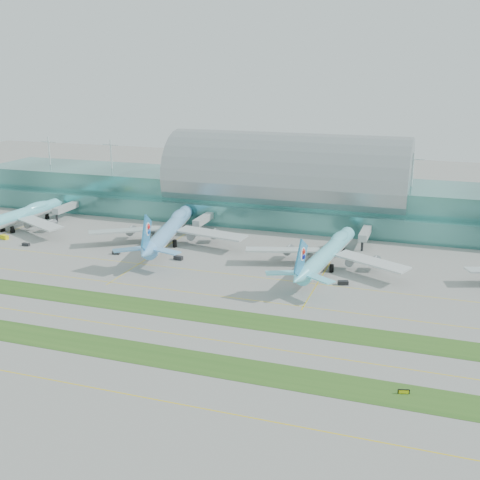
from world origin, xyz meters
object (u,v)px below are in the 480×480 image
(airliner_a, at_px, (13,217))
(airliner_b, at_px, (170,229))
(taxiway_sign_east, at_px, (404,392))
(terminal, at_px, (287,191))
(airliner_c, at_px, (328,252))

(airliner_a, relative_size, airliner_b, 0.95)
(airliner_a, distance_m, taxiway_sign_east, 207.09)
(terminal, height_order, airliner_a, terminal)
(airliner_a, relative_size, airliner_c, 1.03)
(terminal, distance_m, airliner_b, 70.77)
(airliner_b, height_order, taxiway_sign_east, airliner_b)
(airliner_a, xyz_separation_m, airliner_b, (79.46, 3.02, 0.36))
(taxiway_sign_east, bearing_deg, terminal, 99.59)
(terminal, xyz_separation_m, airliner_a, (-116.37, -62.94, -7.84))
(airliner_c, height_order, taxiway_sign_east, airliner_c)
(terminal, xyz_separation_m, airliner_b, (-36.91, -59.91, -7.48))
(airliner_b, relative_size, taxiway_sign_east, 28.42)
(taxiway_sign_east, bearing_deg, airliner_b, 123.58)
(terminal, xyz_separation_m, airliner_c, (34.15, -69.73, -7.99))
(airliner_a, distance_m, airliner_c, 150.67)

